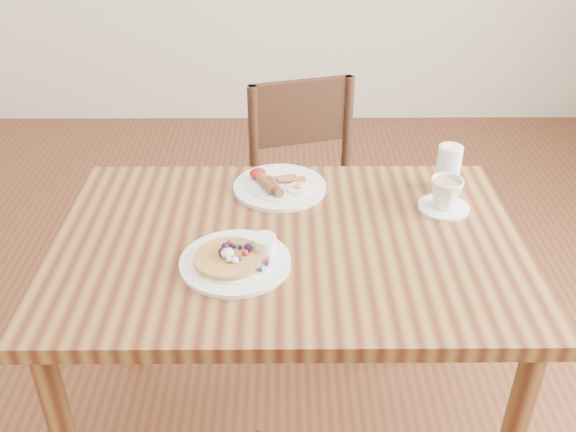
% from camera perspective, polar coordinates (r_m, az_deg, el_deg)
% --- Properties ---
extents(dining_table, '(1.20, 0.80, 0.75)m').
position_cam_1_polar(dining_table, '(1.70, -0.00, -4.81)').
color(dining_table, brown).
rests_on(dining_table, ground).
extents(chair_far, '(0.52, 0.52, 0.88)m').
position_cam_1_polar(chair_far, '(2.35, 2.02, 1.96)').
color(chair_far, '#381D14').
rests_on(chair_far, ground).
extents(pancake_plate, '(0.27, 0.27, 0.06)m').
position_cam_1_polar(pancake_plate, '(1.56, -4.59, -3.81)').
color(pancake_plate, white).
rests_on(pancake_plate, dining_table).
extents(breakfast_plate, '(0.27, 0.27, 0.04)m').
position_cam_1_polar(breakfast_plate, '(1.86, -0.86, 2.72)').
color(breakfast_plate, white).
rests_on(breakfast_plate, dining_table).
extents(teacup_saucer, '(0.14, 0.14, 0.09)m').
position_cam_1_polar(teacup_saucer, '(1.80, 13.80, 1.80)').
color(teacup_saucer, white).
rests_on(teacup_saucer, dining_table).
extents(water_glass, '(0.07, 0.07, 0.13)m').
position_cam_1_polar(water_glass, '(1.89, 14.05, 4.14)').
color(water_glass, silver).
rests_on(water_glass, dining_table).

